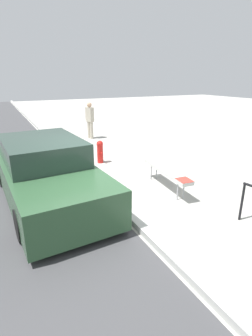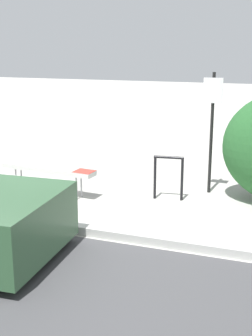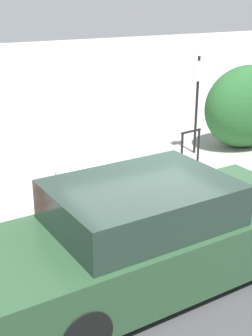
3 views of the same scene
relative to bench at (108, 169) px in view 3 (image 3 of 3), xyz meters
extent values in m
plane|color=#ADAAA3|center=(0.14, -1.57, -0.48)|extent=(60.00, 60.00, 0.00)
cube|color=#B7B7B2|center=(0.14, -1.57, -0.41)|extent=(60.00, 0.20, 0.13)
cylinder|color=#99999E|center=(-0.71, -0.02, -0.26)|extent=(0.04, 0.04, 0.44)
cylinder|color=#99999E|center=(0.67, -0.15, -0.26)|extent=(0.04, 0.04, 0.44)
cylinder|color=#99999E|center=(-0.70, 0.15, -0.26)|extent=(0.04, 0.04, 0.44)
cylinder|color=#99999E|center=(0.69, 0.02, -0.26)|extent=(0.04, 0.04, 0.44)
cube|color=silver|center=(-0.01, 0.00, 0.01)|extent=(2.01, 0.50, 0.09)
cube|color=red|center=(0.80, -0.08, 0.06)|extent=(0.39, 0.34, 0.01)
cylinder|color=black|center=(2.01, 0.42, -0.08)|extent=(0.05, 0.05, 0.80)
cylinder|color=black|center=(2.50, 0.49, -0.08)|extent=(0.05, 0.05, 0.80)
cylinder|color=black|center=(2.25, 0.46, 0.32)|extent=(0.55, 0.12, 0.05)
cylinder|color=black|center=(2.89, 1.15, 0.67)|extent=(0.06, 0.06, 2.30)
cube|color=white|center=(2.89, 1.11, 1.49)|extent=(0.36, 0.02, 0.46)
ellipsoid|color=#28602D|center=(4.29, 0.98, 0.53)|extent=(2.32, 1.50, 2.03)
cylinder|color=black|center=(0.64, -1.95, -0.18)|extent=(0.61, 0.22, 0.60)
cylinder|color=black|center=(-2.26, -2.13, -0.18)|extent=(0.61, 0.22, 0.60)
cylinder|color=black|center=(-2.16, -3.81, -0.18)|extent=(0.61, 0.22, 0.60)
cube|color=#2D5133|center=(-0.76, -2.88, 0.04)|extent=(4.79, 2.10, 0.79)
cube|color=#253930|center=(-0.94, -2.89, 0.69)|extent=(2.34, 1.77, 0.55)
camera|label=1|loc=(5.19, -3.79, 2.29)|focal=28.00mm
camera|label=2|loc=(4.39, -7.56, 2.29)|focal=50.00mm
camera|label=3|loc=(-3.66, -7.53, 3.21)|focal=50.00mm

